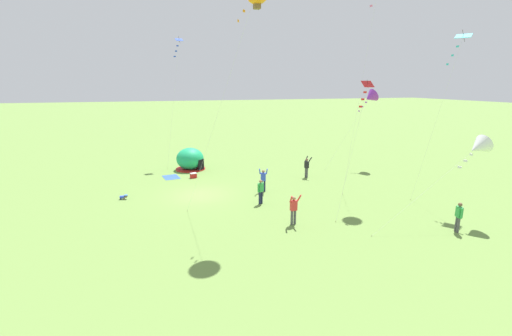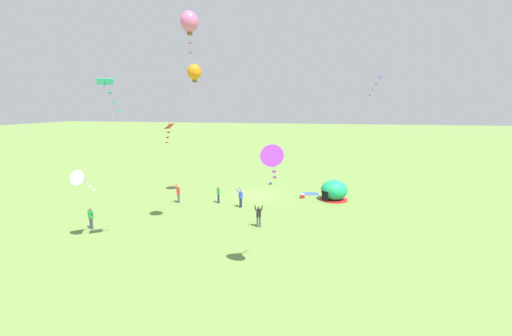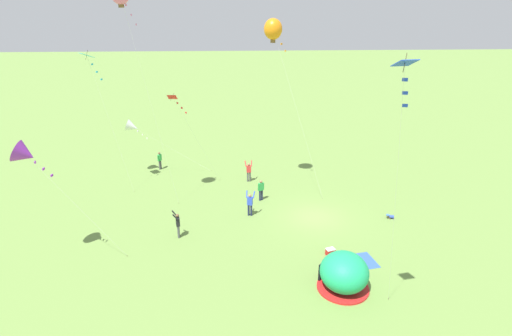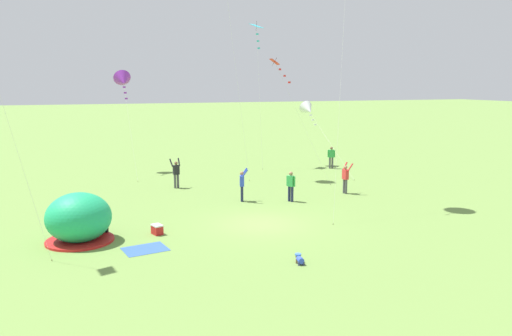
# 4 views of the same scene
# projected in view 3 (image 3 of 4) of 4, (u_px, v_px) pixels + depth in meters

# --- Properties ---
(ground_plane) EXTENTS (300.00, 300.00, 0.00)m
(ground_plane) POSITION_uv_depth(u_px,v_px,m) (315.00, 217.00, 29.25)
(ground_plane) COLOR olive
(popup_tent) EXTENTS (2.81, 2.81, 2.10)m
(popup_tent) POSITION_uv_depth(u_px,v_px,m) (344.00, 273.00, 21.28)
(popup_tent) COLOR #1EAD6B
(popup_tent) RESTS_ON ground
(picnic_blanket) EXTENTS (1.90, 1.57, 0.01)m
(picnic_blanket) POSITION_uv_depth(u_px,v_px,m) (364.00, 261.00, 24.04)
(picnic_blanket) COLOR #3359A5
(picnic_blanket) RESTS_ON ground
(cooler_box) EXTENTS (0.51, 0.62, 0.44)m
(cooler_box) POSITION_uv_depth(u_px,v_px,m) (330.00, 252.00, 24.58)
(cooler_box) COLOR red
(cooler_box) RESTS_ON ground
(toddler_crawling) EXTENTS (0.29, 0.55, 0.32)m
(toddler_crawling) POSITION_uv_depth(u_px,v_px,m) (390.00, 216.00, 29.01)
(toddler_crawling) COLOR blue
(toddler_crawling) RESTS_ON ground
(person_near_tent) EXTENTS (0.40, 0.52, 1.72)m
(person_near_tent) POSITION_uv_depth(u_px,v_px,m) (261.00, 189.00, 31.64)
(person_near_tent) COLOR #1E2347
(person_near_tent) RESTS_ON ground
(person_with_toddler) EXTENTS (0.58, 0.70, 1.89)m
(person_with_toddler) POSITION_uv_depth(u_px,v_px,m) (250.00, 203.00, 29.18)
(person_with_toddler) COLOR #1E2347
(person_with_toddler) RESTS_ON ground
(person_far_back) EXTENTS (0.56, 0.36, 1.72)m
(person_far_back) POSITION_uv_depth(u_px,v_px,m) (160.00, 160.00, 38.13)
(person_far_back) COLOR #4C4C51
(person_far_back) RESTS_ON ground
(person_arms_raised) EXTENTS (0.50, 0.68, 1.89)m
(person_arms_raised) POSITION_uv_depth(u_px,v_px,m) (249.00, 171.00, 35.28)
(person_arms_raised) COLOR #4C4C51
(person_arms_raised) RESTS_ON ground
(person_flying_kite) EXTENTS (0.68, 0.55, 1.89)m
(person_flying_kite) POSITION_uv_depth(u_px,v_px,m) (178.00, 224.00, 26.29)
(person_flying_kite) COLOR #4C4C51
(person_flying_kite) RESTS_ON ground
(kite_cyan) EXTENTS (1.28, 3.03, 11.46)m
(kite_cyan) POSITION_uv_depth(u_px,v_px,m) (89.00, 60.00, 29.86)
(kite_cyan) COLOR silver
(kite_cyan) RESTS_ON ground
(kite_red) EXTENTS (3.02, 3.73, 8.34)m
(kite_red) POSITION_uv_depth(u_px,v_px,m) (176.00, 102.00, 30.61)
(kite_red) COLOR silver
(kite_red) RESTS_ON ground
(kite_white) EXTENTS (1.15, 7.57, 5.24)m
(kite_white) POSITION_uv_depth(u_px,v_px,m) (132.00, 127.00, 35.69)
(kite_white) COLOR silver
(kite_white) RESTS_ON ground
(kite_purple) EXTENTS (1.34, 5.37, 7.60)m
(kite_purple) POSITION_uv_depth(u_px,v_px,m) (25.00, 154.00, 21.57)
(kite_purple) COLOR silver
(kite_purple) RESTS_ON ground
(kite_orange) EXTENTS (3.36, 4.64, 13.68)m
(kite_orange) POSITION_uv_depth(u_px,v_px,m) (273.00, 29.00, 29.87)
(kite_orange) COLOR silver
(kite_orange) RESTS_ON ground
(kite_blue) EXTENTS (3.19, 2.42, 12.64)m
(kite_blue) POSITION_uv_depth(u_px,v_px,m) (404.00, 80.00, 14.10)
(kite_blue) COLOR silver
(kite_blue) RESTS_ON ground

